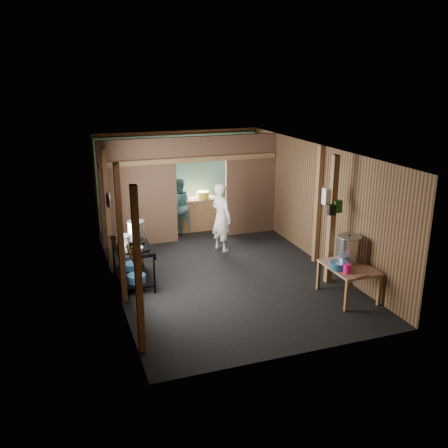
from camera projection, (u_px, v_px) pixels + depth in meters
name	position (u px, v px, depth m)	size (l,w,h in m)	color
floor	(221.00, 270.00, 10.55)	(4.50, 7.00, 0.00)	black
ceiling	(221.00, 150.00, 9.78)	(4.50, 7.00, 0.00)	#4D4842
wall_back	(179.00, 179.00, 13.32)	(4.50, 0.00, 2.60)	brown
wall_front	(300.00, 275.00, 7.02)	(4.50, 0.00, 2.60)	brown
wall_left	(111.00, 223.00, 9.45)	(0.00, 7.00, 2.60)	brown
wall_right	(316.00, 203.00, 10.88)	(0.00, 7.00, 2.60)	brown
partition_left	(139.00, 193.00, 11.73)	(1.85, 0.10, 2.60)	brown
partition_right	(250.00, 185.00, 12.65)	(1.35, 0.10, 2.60)	brown
partition_header	(201.00, 149.00, 11.93)	(1.30, 0.10, 0.60)	brown
turquoise_panel	(179.00, 181.00, 13.28)	(4.40, 0.06, 2.50)	#5AA59A
back_counter	(196.00, 214.00, 13.18)	(1.20, 0.50, 0.85)	olive
wall_clock	(188.00, 157.00, 13.13)	(0.20, 0.20, 0.03)	silver
post_left_a	(138.00, 272.00, 7.13)	(0.10, 0.12, 2.60)	olive
post_left_b	(121.00, 235.00, 8.75)	(0.10, 0.12, 2.60)	olive
post_left_c	(107.00, 207.00, 10.55)	(0.10, 0.12, 2.60)	olive
post_right	(318.00, 205.00, 10.68)	(0.10, 0.12, 2.60)	olive
post_free	(332.00, 221.00, 9.59)	(0.12, 0.12, 2.60)	olive
cross_beam	(192.00, 160.00, 11.88)	(4.40, 0.12, 0.12)	olive
pan_lid_big	(109.00, 200.00, 9.72)	(0.34, 0.34, 0.03)	gray
pan_lid_small	(107.00, 200.00, 10.11)	(0.30, 0.30, 0.03)	black
wall_shelf	(134.00, 254.00, 7.56)	(0.14, 0.80, 0.03)	olive
jar_white	(137.00, 255.00, 7.32)	(0.07, 0.07, 0.10)	silver
jar_yellow	(134.00, 250.00, 7.54)	(0.08, 0.08, 0.10)	gold
jar_green	(131.00, 245.00, 7.74)	(0.06, 0.06, 0.10)	#184712
bag_white	(329.00, 196.00, 9.50)	(0.22, 0.15, 0.32)	silver
bag_green	(337.00, 206.00, 9.46)	(0.16, 0.12, 0.24)	#184712
bag_black	(331.00, 210.00, 9.42)	(0.14, 0.10, 0.20)	black
gas_range	(133.00, 264.00, 9.81)	(0.72, 1.40, 0.83)	black
prep_table	(348.00, 282.00, 9.21)	(0.77, 1.06, 0.62)	#A87055
stove_pot_large	(136.00, 229.00, 10.07)	(0.36, 0.36, 0.36)	silver
stove_pot_med	(123.00, 241.00, 9.55)	(0.28, 0.28, 0.24)	silver
frying_pan	(135.00, 249.00, 9.36)	(0.33, 0.55, 0.07)	gray
blue_tub_front	(136.00, 278.00, 9.55)	(0.36, 0.36, 0.15)	#235076
blue_tub_back	(131.00, 266.00, 10.17)	(0.32, 0.32, 0.13)	#235076
stock_pot	(349.00, 249.00, 9.29)	(0.46, 0.46, 0.53)	silver
wash_basin	(339.00, 265.00, 9.00)	(0.34, 0.34, 0.13)	#235076
pink_bucket	(347.00, 269.00, 8.80)	(0.14, 0.14, 0.16)	#DB1577
knife	(362.00, 277.00, 8.64)	(0.30, 0.04, 0.01)	silver
yellow_tub	(203.00, 195.00, 13.09)	(0.32, 0.32, 0.18)	gold
red_cup	(186.00, 197.00, 12.95)	(0.13, 0.13, 0.15)	#A62A15
cook	(221.00, 217.00, 11.50)	(0.60, 0.39, 1.64)	beige
worker_back	(179.00, 205.00, 12.82)	(0.72, 0.56, 1.48)	#5A9F9F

